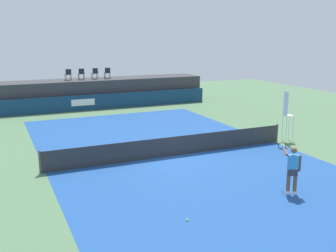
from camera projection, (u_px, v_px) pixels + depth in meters
ground_plane at (151, 141)px, 21.83m from camera, size 48.00×48.00×0.00m
court_inner at (174, 156)px, 19.16m from camera, size 12.00×22.00×0.00m
sponsor_wall at (101, 102)px, 31.03m from camera, size 18.00×0.22×1.20m
spectator_platform at (95, 92)px, 32.52m from camera, size 18.00×2.80×2.20m
spectator_chair_far_left at (68, 74)px, 31.32m from camera, size 0.46×0.46×0.89m
spectator_chair_left at (81, 73)px, 31.80m from camera, size 0.48×0.48×0.89m
spectator_chair_center at (95, 73)px, 32.19m from camera, size 0.45×0.45×0.89m
spectator_chair_right at (107, 72)px, 32.63m from camera, size 0.47×0.47×0.89m
umpire_chair at (287, 112)px, 21.54m from camera, size 0.51×0.51×2.76m
tennis_net at (174, 146)px, 19.06m from camera, size 12.40×0.02×0.95m
net_post_near at (40, 162)px, 16.58m from camera, size 0.10×0.10×1.00m
net_post_far at (277, 133)px, 21.52m from camera, size 0.10×0.10×1.00m
tennis_player at (292, 168)px, 14.40m from camera, size 0.68×1.26×1.77m
tennis_ball at (187, 220)px, 12.42m from camera, size 0.07×0.07×0.07m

